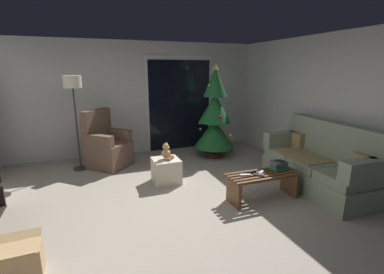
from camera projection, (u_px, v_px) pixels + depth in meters
The scene contains 19 objects.
ground_plane at pixel (183, 211), 3.80m from camera, with size 7.00×7.00×0.00m, color #9E9384.
wall_back at pixel (139, 98), 6.27m from camera, with size 5.72×0.12×2.50m, color beige.
wall_right at pixel (348, 110), 4.49m from camera, with size 0.12×6.00×2.50m, color beige.
patio_door_frame at pixel (180, 103), 6.57m from camera, with size 1.60×0.02×2.20m, color silver.
patio_door_glass at pixel (180, 105), 6.57m from camera, with size 1.50×0.02×2.10m, color black.
couch at pixel (319, 164), 4.45m from camera, with size 0.87×1.97×1.08m.
coffee_table at pixel (263, 182), 4.07m from camera, with size 1.10×0.40×0.41m.
remote_graphite at pixel (259, 175), 3.95m from camera, with size 0.04×0.16×0.02m, color #333338.
remote_silver at pixel (261, 172), 4.05m from camera, with size 0.04×0.16×0.02m, color #ADADB2.
remote_white at pixel (245, 175), 3.95m from camera, with size 0.04×0.16×0.02m, color silver.
remote_black at pixel (251, 172), 4.07m from camera, with size 0.04×0.16×0.02m, color black.
book_stack at pixel (279, 165), 4.18m from camera, with size 0.26×0.19×0.13m.
cell_phone at pixel (280, 161), 4.18m from camera, with size 0.07×0.14×0.01m, color black.
christmas_tree at pixel (215, 117), 5.96m from camera, with size 0.87×0.87×2.00m.
armchair at pixel (107, 147), 5.44m from camera, with size 0.97×0.97×1.13m.
floor_lamp at pixel (73, 91), 5.02m from camera, with size 0.32×0.32×1.78m.
ottoman at pixel (166, 171), 4.70m from camera, with size 0.44×0.44×0.42m, color beige.
teddy_bear_honey at pixel (166, 152), 4.62m from camera, with size 0.21×0.21×0.29m.
cardboard_box_open_near_shelf at pixel (19, 262), 2.55m from camera, with size 0.41×0.46×0.36m.
Camera 1 is at (-1.12, -3.26, 1.90)m, focal length 25.78 mm.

